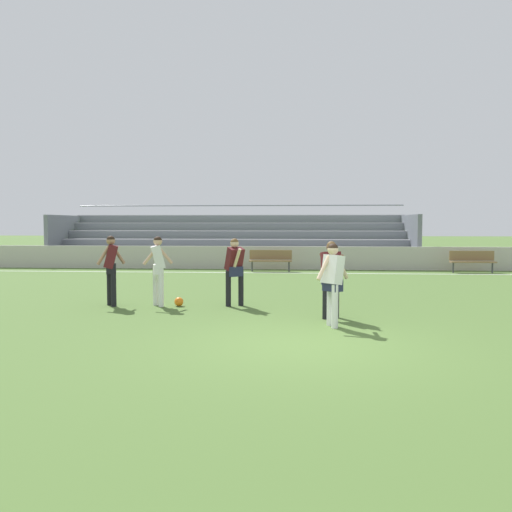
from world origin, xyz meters
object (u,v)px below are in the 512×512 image
Objects in this scene: bleacher_stand at (233,238)px; soccer_ball at (179,302)px; player_dark_challenging at (235,266)px; player_white_dropping_back at (333,278)px; player_white_on_ball at (158,264)px; player_dark_trailing_run at (331,273)px; bench_far_left at (472,260)px; player_dark_wide_left at (111,264)px; bench_far_right at (271,259)px.

soccer_ball is (0.32, -13.55, -1.19)m from bleacher_stand.
player_white_dropping_back is at bearing -47.90° from player_dark_challenging.
bleacher_stand reaches higher than player_white_on_ball.
player_dark_challenging is at bearing 145.92° from player_dark_trailing_run.
player_dark_wide_left is at bearing -140.38° from bench_far_left.
player_dark_wide_left is at bearing -178.03° from soccer_ball.
player_dark_challenging is at bearing 3.84° from player_dark_wide_left.
player_white_dropping_back is at bearing -76.25° from bleacher_stand.
player_dark_trailing_run is (5.25, -1.31, -0.06)m from player_dark_wide_left.
player_dark_wide_left is 1.90m from soccer_ball.
player_white_on_ball reaches higher than bench_far_left.
bench_far_right is 10.29m from player_dark_wide_left.
soccer_ball is at bearing -136.20° from bench_far_left.
bench_far_right is 9.51m from player_dark_challenging.
bench_far_left is at bearing 39.62° from player_dark_wide_left.
player_dark_trailing_run reaches higher than bench_far_left.
player_dark_trailing_run is (1.84, -11.00, 0.43)m from bench_far_right.
bleacher_stand is at bearing 159.30° from bench_far_left.
player_dark_wide_left is at bearing 156.75° from player_white_dropping_back.
player_dark_challenging reaches higher than player_dark_trailing_run.
bench_far_right is 11.16m from player_dark_trailing_run.
bench_far_right is 1.11× the size of player_white_dropping_back.
bench_far_left is 1.05× the size of player_dark_wide_left.
bench_far_left is 13.93m from soccer_ball.
bleacher_stand reaches higher than player_dark_trailing_run.
bleacher_stand reaches higher than bench_far_right.
player_dark_challenging is (1.67, -13.41, -0.32)m from bleacher_stand.
player_dark_wide_left reaches higher than bench_far_right.
player_dark_wide_left is at bearing 165.97° from player_dark_trailing_run.
bleacher_stand is at bearing 103.75° from player_white_dropping_back.
bench_far_left is 8.30m from bench_far_right.
bench_far_left is at bearing 0.00° from bench_far_right.
player_dark_challenging is at bearing -82.89° from bleacher_stand.
player_dark_wide_left is 5.68m from player_white_dropping_back.
bench_far_left is 12.77m from player_dark_trailing_run.
player_dark_wide_left reaches higher than player_dark_trailing_run.
player_dark_wide_left is at bearing -176.36° from player_white_on_ball.
player_white_on_ball is at bearing 150.39° from player_white_dropping_back.
player_dark_challenging is 0.96× the size of player_dark_wide_left.
bench_far_left is 1.06× the size of player_white_on_ball.
player_dark_wide_left reaches higher than bench_far_left.
player_dark_trailing_run reaches higher than player_white_dropping_back.
bleacher_stand is 10.76× the size of player_white_dropping_back.
player_dark_wide_left reaches higher than player_white_on_ball.
player_dark_trailing_run is 0.93m from player_white_dropping_back.
bleacher_stand is 9.73× the size of bench_far_right.
player_white_dropping_back is (3.88, -15.85, -0.34)m from bleacher_stand.
soccer_ball is at bearing 1.97° from player_dark_wide_left.
bench_far_right is at bearing 99.48° from player_dark_trailing_run.
player_dark_challenging is at bearing 6.13° from soccer_ball.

